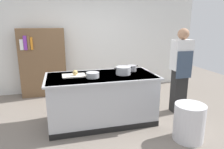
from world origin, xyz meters
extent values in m
plane|color=slate|center=(0.00, 0.00, 0.00)|extent=(10.00, 10.00, 0.00)
cube|color=white|center=(0.00, 2.10, 1.50)|extent=(6.40, 0.12, 3.00)
cube|color=#B7BABF|center=(0.00, 0.00, 0.45)|extent=(1.90, 0.90, 0.90)
cube|color=#B7BABF|center=(0.00, 0.00, 0.89)|extent=(1.98, 0.98, 0.03)
cube|color=black|center=(0.00, -0.46, 0.05)|extent=(1.90, 0.01, 0.10)
cube|color=silver|center=(-0.49, 0.07, 0.91)|extent=(0.40, 0.28, 0.02)
sphere|color=tan|center=(-0.46, 0.05, 0.97)|extent=(0.09, 0.09, 0.09)
cylinder|color=#B7BABF|center=(0.40, -0.03, 0.97)|extent=(0.27, 0.27, 0.14)
cube|color=black|center=(0.25, -0.03, 1.02)|extent=(0.04, 0.02, 0.01)
cube|color=black|center=(0.55, -0.03, 1.02)|extent=(0.04, 0.02, 0.01)
cylinder|color=#99999E|center=(0.65, 0.18, 0.96)|extent=(0.18, 0.18, 0.11)
cube|color=black|center=(0.54, 0.18, 1.00)|extent=(0.04, 0.02, 0.01)
cube|color=black|center=(0.75, 0.18, 1.00)|extent=(0.04, 0.02, 0.01)
cylinder|color=#B7BABF|center=(-0.18, -0.12, 0.95)|extent=(0.23, 0.23, 0.09)
cylinder|color=silver|center=(1.20, -0.96, 0.30)|extent=(0.48, 0.48, 0.59)
cube|color=black|center=(1.65, 0.05, 0.45)|extent=(0.28, 0.20, 0.90)
cube|color=silver|center=(1.65, 0.05, 1.20)|extent=(0.38, 0.24, 0.60)
sphere|color=#A87A5B|center=(1.65, 0.05, 1.61)|extent=(0.22, 0.22, 0.22)
cube|color=#38475B|center=(1.65, -0.07, 1.02)|extent=(0.34, 0.02, 0.54)
cube|color=brown|center=(-1.12, 1.80, 0.85)|extent=(1.10, 0.28, 1.70)
cube|color=white|center=(-1.55, 1.64, 1.33)|extent=(0.08, 0.03, 0.25)
cube|color=purple|center=(-1.47, 1.64, 1.37)|extent=(0.08, 0.03, 0.33)
cube|color=brown|center=(-1.39, 1.64, 1.36)|extent=(0.05, 0.03, 0.32)
cube|color=orange|center=(-1.33, 1.64, 1.35)|extent=(0.05, 0.03, 0.29)
camera|label=1|loc=(-0.71, -3.44, 1.80)|focal=32.26mm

